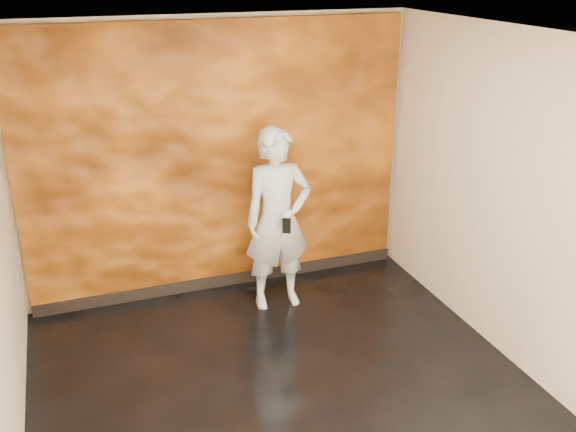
# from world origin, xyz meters

# --- Properties ---
(room) EXTENTS (4.02, 4.02, 2.81)m
(room) POSITION_xyz_m (0.00, 0.00, 1.40)
(room) COLOR black
(room) RESTS_ON ground
(feature_wall) EXTENTS (3.90, 0.06, 2.75)m
(feature_wall) POSITION_xyz_m (0.00, 1.96, 1.38)
(feature_wall) COLOR orange
(feature_wall) RESTS_ON ground
(baseboard) EXTENTS (3.90, 0.04, 0.12)m
(baseboard) POSITION_xyz_m (0.00, 1.92, 0.06)
(baseboard) COLOR black
(baseboard) RESTS_ON ground
(man) EXTENTS (0.68, 0.45, 1.83)m
(man) POSITION_xyz_m (0.42, 1.38, 0.91)
(man) COLOR #9BA0AC
(man) RESTS_ON ground
(phone) EXTENTS (0.08, 0.05, 0.15)m
(phone) POSITION_xyz_m (0.41, 1.12, 0.95)
(phone) COLOR black
(phone) RESTS_ON man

